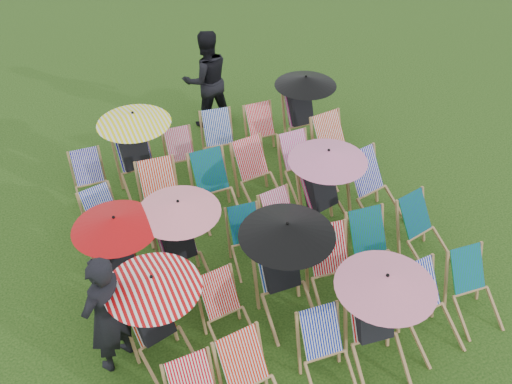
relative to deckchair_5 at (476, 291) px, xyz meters
name	(u,v)px	position (x,y,z in m)	size (l,w,h in m)	color
ground	(267,253)	(-1.93, 2.22, -0.44)	(100.00, 100.00, 0.00)	black
deckchair_2	(329,357)	(-2.26, -0.02, 0.00)	(0.68, 0.88, 0.89)	#A0794A
deckchair_3	(380,321)	(-1.59, -0.03, 0.29)	(1.17, 1.25, 1.39)	#A0794A
deckchair_4	(431,310)	(-0.76, -0.02, 0.04)	(0.66, 0.90, 0.96)	#A0794A
deckchair_5	(476,291)	(0.00, 0.00, 0.00)	(0.68, 0.88, 0.89)	#A0794A
deckchair_6	(158,321)	(-3.92, 1.15, 0.27)	(1.14, 1.24, 1.35)	#A0794A
deckchair_7	(228,314)	(-3.06, 1.09, -0.02)	(0.62, 0.83, 0.86)	#A0794A
deckchair_8	(286,270)	(-2.20, 1.16, 0.32)	(1.22, 1.28, 1.45)	#A0794A
deckchair_9	(335,272)	(-1.50, 1.05, 0.05)	(0.79, 1.00, 0.99)	#A0794A
deckchair_10	(375,253)	(-0.81, 1.12, 0.04)	(0.75, 0.96, 0.96)	#A0794A
deckchair_11	(426,232)	(0.13, 1.17, 0.02)	(0.74, 0.93, 0.92)	#A0794A
deckchair_12	(121,259)	(-4.04, 2.34, 0.26)	(1.13, 1.21, 1.34)	#A0794A
deckchair_13	(182,242)	(-3.21, 2.28, 0.26)	(1.13, 1.20, 1.34)	#A0794A
deckchair_14	(249,241)	(-2.25, 2.18, -0.04)	(0.63, 0.81, 0.81)	#A0794A
deckchair_15	(286,226)	(-1.63, 2.20, -0.01)	(0.65, 0.85, 0.87)	#A0794A
deckchair_16	(328,191)	(-0.85, 2.34, 0.29)	(1.18, 1.28, 1.40)	#A0794A
deckchair_17	(376,190)	(0.02, 2.25, 0.07)	(0.83, 1.04, 1.03)	#A0794A
deckchair_18	(108,222)	(-3.97, 3.46, -0.02)	(0.70, 0.87, 0.85)	#A0794A
deckchair_19	(163,201)	(-3.10, 3.48, 0.06)	(0.77, 0.99, 1.01)	#A0794A
deckchair_20	(216,190)	(-2.25, 3.38, 0.05)	(0.69, 0.94, 0.99)	#A0794A
deckchair_21	(258,175)	(-1.46, 3.46, 0.04)	(0.70, 0.93, 0.96)	#A0794A
deckchair_22	(301,166)	(-0.68, 3.41, 0.01)	(0.61, 0.84, 0.90)	#A0794A
deckchair_23	(338,149)	(0.09, 3.48, 0.06)	(0.74, 0.98, 1.01)	#A0794A
deckchair_24	(91,182)	(-3.97, 4.55, -0.02)	(0.62, 0.82, 0.84)	#A0794A
deckchair_25	(137,152)	(-3.14, 4.57, 0.31)	(1.20, 1.25, 1.42)	#A0794A
deckchair_26	(183,159)	(-2.39, 4.51, -0.02)	(0.62, 0.82, 0.84)	#A0794A
deckchair_27	(221,143)	(-1.64, 4.60, 0.02)	(0.75, 0.95, 0.93)	#A0794A
deckchair_28	(265,134)	(-0.80, 4.53, 0.00)	(0.64, 0.86, 0.89)	#A0794A
deckchair_29	(304,110)	(0.04, 4.59, 0.26)	(1.13, 1.18, 1.34)	#A0794A
person_left	(107,314)	(-4.46, 1.37, 0.43)	(0.64, 0.42, 1.75)	black
person_rear	(207,80)	(-1.31, 6.02, 0.53)	(0.94, 0.73, 1.94)	black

